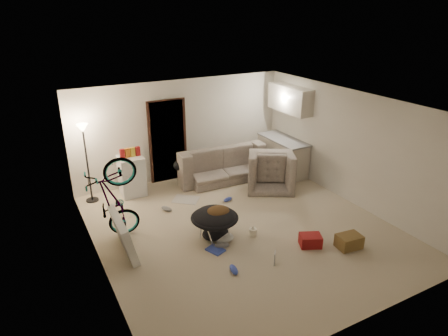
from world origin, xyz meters
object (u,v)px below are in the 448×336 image
armchair (269,172)px  drink_case_a (349,241)px  floor_lamp (85,147)px  sofa (219,166)px  saucer_chair (215,221)px  tv_box (123,235)px  bicycle (115,218)px  drink_case_b (310,240)px  kitchen_counter (282,156)px  juicer (253,232)px  mini_fridge (132,176)px

armchair → drink_case_a: size_ratio=2.48×
floor_lamp → sofa: 3.31m
sofa → saucer_chair: bearing=63.6°
tv_box → drink_case_a: 4.10m
floor_lamp → tv_box: 2.56m
sofa → armchair: armchair is taller
sofa → saucer_chair: (-1.43, -2.56, 0.05)m
drink_case_a → bicycle: bearing=154.0°
bicycle → drink_case_b: (3.08, -1.94, -0.34)m
kitchen_counter → bicycle: bicycle is taller
drink_case_b → juicer: size_ratio=1.81×
bicycle → kitchen_counter: bearing=-67.5°
floor_lamp → juicer: size_ratio=8.48×
drink_case_a → sofa: bearing=105.1°
kitchen_counter → bicycle: bearing=-165.6°
floor_lamp → kitchen_counter: (4.83, -0.65, -0.87)m
bicycle → drink_case_a: (3.67, -2.32, -0.33)m
floor_lamp → armchair: (4.04, -1.20, -0.95)m
bicycle → mini_fridge: size_ratio=1.84×
kitchen_counter → sofa: bearing=165.0°
drink_case_a → floor_lamp: bearing=138.3°
armchair → bicycle: 4.00m
floor_lamp → bicycle: floor_lamp is taller
kitchen_counter → mini_fridge: mini_fridge is taller
juicer → bicycle: bearing=153.9°
bicycle → mini_fridge: bearing=-17.1°
floor_lamp → sofa: size_ratio=0.80×
bicycle → mini_fridge: (0.83, 1.76, 0.02)m
sofa → mini_fridge: 2.23m
tv_box → drink_case_b: 3.41m
kitchen_counter → drink_case_b: size_ratio=3.89×
armchair → mini_fridge: bearing=10.3°
drink_case_a → armchair: bearing=91.2°
armchair → drink_case_a: 3.00m
tv_box → sofa: bearing=37.1°
mini_fridge → saucer_chair: (0.80, -2.66, -0.09)m
saucer_chair → floor_lamp: bearing=122.1°
mini_fridge → drink_case_a: size_ratio=2.12×
bicycle → saucer_chair: size_ratio=1.92×
juicer → armchair: bearing=48.3°
armchair → tv_box: tv_box is taller
mini_fridge → floor_lamp: bearing=175.8°
drink_case_b → juicer: 1.10m
drink_case_b → juicer: (-0.75, 0.80, -0.02)m
floor_lamp → drink_case_a: size_ratio=4.11×
floor_lamp → bicycle: 2.05m
floor_lamp → armchair: bearing=-16.6°
mini_fridge → drink_case_b: bearing=-56.7°
mini_fridge → drink_case_a: mini_fridge is taller
kitchen_counter → sofa: kitchen_counter is taller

